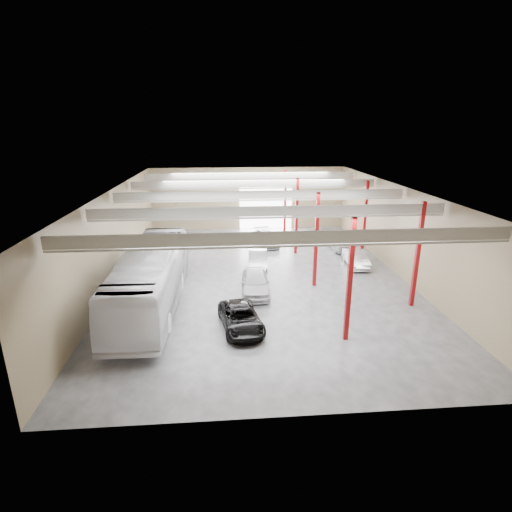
{
  "coord_description": "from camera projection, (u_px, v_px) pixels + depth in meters",
  "views": [
    {
      "loc": [
        -2.84,
        -29.43,
        11.42
      ],
      "look_at": [
        -0.53,
        -1.3,
        2.2
      ],
      "focal_mm": 28.0,
      "sensor_mm": 36.0,
      "label": 1
    }
  ],
  "objects": [
    {
      "name": "car_row_c",
      "position": [
        266.0,
        238.0,
        40.07
      ],
      "size": [
        2.62,
        4.96,
        1.37
      ],
      "primitive_type": "imported",
      "rotation": [
        0.0,
        0.0,
        0.15
      ],
      "color": "gray",
      "rests_on": "ground"
    },
    {
      "name": "black_sedan",
      "position": [
        241.0,
        318.0,
        23.42
      ],
      "size": [
        2.89,
        5.02,
        1.32
      ],
      "primitive_type": "imported",
      "rotation": [
        0.0,
        0.0,
        0.15
      ],
      "color": "black",
      "rests_on": "ground"
    },
    {
      "name": "car_row_b",
      "position": [
        258.0,
        260.0,
        33.4
      ],
      "size": [
        1.85,
        4.5,
        1.45
      ],
      "primitive_type": "imported",
      "rotation": [
        0.0,
        0.0,
        -0.07
      ],
      "color": "#A8A9AD",
      "rests_on": "ground"
    },
    {
      "name": "car_row_a",
      "position": [
        255.0,
        282.0,
        28.39
      ],
      "size": [
        2.18,
        4.95,
        1.66
      ],
      "primitive_type": "imported",
      "rotation": [
        0.0,
        0.0,
        -0.05
      ],
      "color": "silver",
      "rests_on": "ground"
    },
    {
      "name": "car_right_near",
      "position": [
        356.0,
        258.0,
        33.98
      ],
      "size": [
        1.6,
        4.2,
        1.37
      ],
      "primitive_type": "imported",
      "rotation": [
        0.0,
        0.0,
        -0.04
      ],
      "color": "#B7B7BC",
      "rests_on": "ground"
    },
    {
      "name": "car_right_far",
      "position": [
        339.0,
        240.0,
        38.85
      ],
      "size": [
        2.36,
        5.11,
        1.69
      ],
      "primitive_type": "imported",
      "rotation": [
        0.0,
        0.0,
        0.07
      ],
      "color": "silver",
      "rests_on": "ground"
    },
    {
      "name": "coach_bus",
      "position": [
        151.0,
        278.0,
        25.99
      ],
      "size": [
        3.61,
        14.25,
        3.95
      ],
      "primitive_type": "imported",
      "rotation": [
        0.0,
        0.0,
        -0.02
      ],
      "color": "white",
      "rests_on": "ground"
    },
    {
      "name": "depot_shell",
      "position": [
        263.0,
        214.0,
        30.57
      ],
      "size": [
        22.12,
        32.12,
        7.06
      ],
      "color": "#434347",
      "rests_on": "ground"
    }
  ]
}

